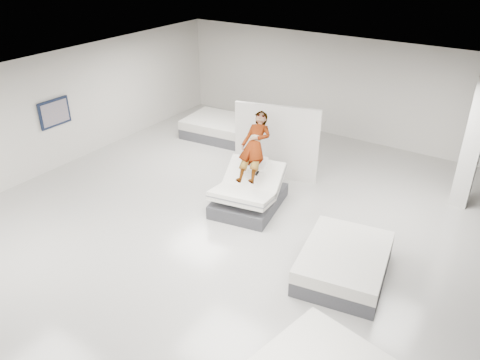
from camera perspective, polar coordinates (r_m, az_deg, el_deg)
The scene contains 9 objects.
room at distance 9.51m, azimuth -2.40°, elevation 0.63°, with size 14.00×14.04×3.20m.
hero_bed at distance 11.32m, azimuth 1.08°, elevation -1.72°, with size 1.71×2.09×1.14m.
person at distance 11.18m, azimuth 1.73°, elevation 2.88°, with size 0.67×0.44×1.83m, color slate.
remote at distance 10.92m, azimuth 2.11°, elevation 0.83°, with size 0.05×0.14×0.03m, color black.
divider_panel at distance 12.46m, azimuth 4.44°, elevation 4.56°, with size 2.26×0.10×2.06m, color silver.
flat_bed_right_far at distance 9.44m, azimuth 12.56°, elevation -9.81°, with size 1.88×2.31×0.57m.
flat_bed_left_far at distance 15.39m, azimuth -2.37°, elevation 6.38°, with size 2.36×1.86×0.61m.
column at distance 12.17m, azimuth 26.52°, elevation 3.91°, with size 0.40×0.40×3.20m, color silver.
wall_poster at distance 13.85m, azimuth -21.67°, elevation 7.62°, with size 0.06×0.95×0.75m.
Camera 1 is at (4.99, -6.82, 5.97)m, focal length 35.00 mm.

